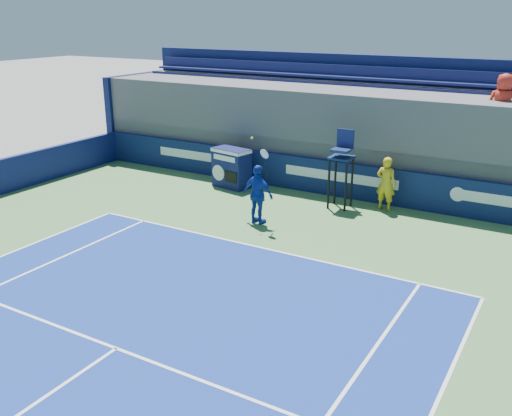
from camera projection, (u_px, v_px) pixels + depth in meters
The scene contains 6 objects.
ball_person at pixel (386, 184), 17.66m from camera, with size 0.62×0.41×1.70m, color gold.
back_hoarding at pixel (341, 180), 19.04m from camera, with size 20.40×0.21×1.20m.
match_clock at pixel (231, 167), 20.06m from camera, with size 1.43×0.94×1.40m.
umpire_chair at pixel (342, 161), 17.71m from camera, with size 0.72×0.72×2.48m.
tennis_player at pixel (258, 194), 16.51m from camera, with size 1.08×0.57×2.57m.
stadium_seating at pixel (364, 133), 20.31m from camera, with size 21.00×4.05×4.40m.
Camera 1 is at (6.82, -0.14, 5.87)m, focal length 40.00 mm.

